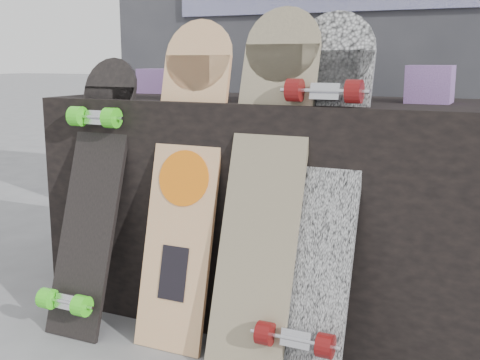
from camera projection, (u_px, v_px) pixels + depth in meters
The scene contains 9 objects.
vendor_table at pixel (273, 207), 2.23m from camera, with size 1.60×0.60×0.80m, color black.
booth at pixel (342, 24), 2.84m from camera, with size 2.40×0.22×2.20m.
merch_box_purple at pixel (162, 81), 2.50m from camera, with size 0.18×0.12×0.10m, color #643B7A.
merch_box_small at pixel (430, 84), 1.94m from camera, with size 0.14×0.14×0.12m, color #643B7A.
merch_box_flat at pixel (321, 90), 2.20m from camera, with size 0.22×0.10×0.06m, color #D1B78C.
longboard_geisha at pixel (186, 174), 1.99m from camera, with size 0.25×0.29×1.07m.
longboard_celtic at pixel (266, 176), 1.85m from camera, with size 0.25×0.37×1.11m.
longboard_cascadia at pixel (318, 187), 1.80m from camera, with size 0.25×0.40×1.09m.
skateboard_dark at pixel (92, 191), 2.10m from camera, with size 0.22×0.38×0.95m.
Camera 1 is at (0.80, -1.51, 0.94)m, focal length 45.00 mm.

